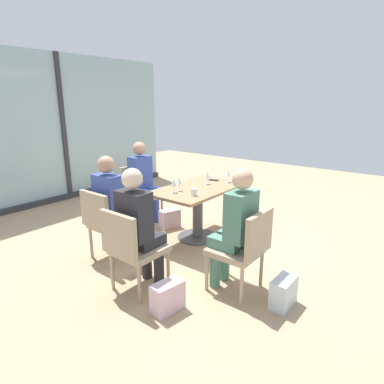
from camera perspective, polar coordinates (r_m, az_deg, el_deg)
name	(u,v)px	position (r m, az deg, el deg)	size (l,w,h in m)	color
ground_plane	(198,238)	(4.65, 0.98, -7.94)	(12.00, 12.00, 0.00)	tan
window_wall_backdrop	(64,136)	(6.73, -21.46, 9.04)	(4.90, 0.10, 2.70)	#98B7BC
dining_table_main	(198,201)	(4.46, 1.01, -1.64)	(1.30, 0.78, 0.73)	#997551
chair_near_window	(139,190)	(5.24, -9.22, 0.34)	(0.46, 0.51, 0.87)	tan
chair_side_end	(132,246)	(3.28, -10.45, -9.22)	(0.50, 0.46, 0.87)	tan
chair_front_left	(244,246)	(3.26, 9.06, -9.30)	(0.46, 0.50, 0.87)	tan
chair_far_left	(106,221)	(4.00, -14.67, -4.83)	(0.50, 0.46, 0.87)	tan
person_near_window	(143,179)	(5.11, -8.48, 2.34)	(0.34, 0.39, 1.26)	#384C9E
person_side_end	(139,223)	(3.27, -9.19, -5.39)	(0.39, 0.34, 1.26)	#28282D
person_front_left	(235,224)	(3.23, 7.53, -5.56)	(0.34, 0.39, 1.26)	#4C7F6B
person_far_left	(113,202)	(4.00, -13.63, -1.69)	(0.39, 0.34, 1.26)	#384C9E
wine_glass_0	(228,173)	(4.70, 6.32, 3.26)	(0.07, 0.07, 0.18)	silver
wine_glass_1	(174,183)	(4.14, -3.19, 1.65)	(0.07, 0.07, 0.18)	silver
wine_glass_2	(179,181)	(4.22, -2.27, 1.95)	(0.07, 0.07, 0.18)	silver
wine_glass_3	(207,175)	(4.57, 2.65, 3.01)	(0.07, 0.07, 0.18)	silver
wine_glass_4	(237,175)	(4.61, 7.83, 2.99)	(0.07, 0.07, 0.18)	silver
coffee_cup	(194,192)	(4.03, 0.34, 0.01)	(0.08, 0.08, 0.09)	white
cell_phone_on_table	(214,180)	(4.82, 3.79, 2.09)	(0.07, 0.14, 0.01)	black
handbag_0	(170,219)	(4.97, -3.89, -4.67)	(0.30, 0.16, 0.28)	beige
handbag_1	(168,297)	(3.13, -4.27, -17.74)	(0.30, 0.16, 0.28)	beige
handbag_2	(283,292)	(3.30, 15.63, -16.46)	(0.30, 0.16, 0.28)	silver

